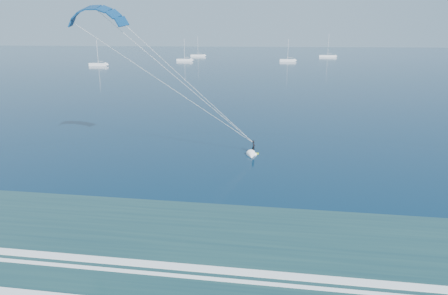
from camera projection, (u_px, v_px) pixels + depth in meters
name	position (u px, v px, depth m)	size (l,w,h in m)	color
kitesurfer_rig	(182.00, 82.00, 41.72)	(19.30, 9.63, 17.21)	#ADE01A
sailboat_0	(98.00, 64.00, 176.86)	(8.08, 2.40, 11.07)	white
sailboat_1	(185.00, 60.00, 207.10)	(8.11, 2.40, 11.22)	white
sailboat_2	(198.00, 55.00, 251.41)	(9.19, 2.40, 12.33)	white
sailboat_3	(288.00, 60.00, 204.73)	(7.99, 2.40, 11.19)	white
sailboat_4	(328.00, 56.00, 244.30)	(10.30, 2.40, 13.79)	white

